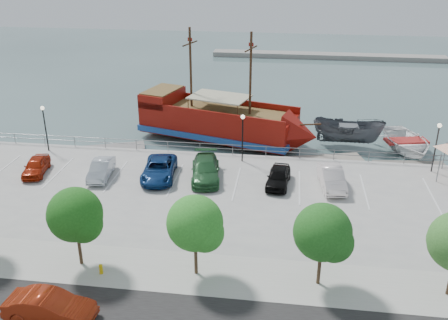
# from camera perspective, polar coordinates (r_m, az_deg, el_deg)

# --- Properties ---
(ground) EXTENTS (160.00, 160.00, 0.00)m
(ground) POSITION_cam_1_polar(r_m,az_deg,el_deg) (38.61, 1.07, -5.35)
(ground) COLOR #385152
(sidewalk) EXTENTS (100.00, 4.00, 0.05)m
(sidewalk) POSITION_cam_1_polar(r_m,az_deg,el_deg) (29.72, -1.25, -12.95)
(sidewalk) COLOR #A8A79F
(sidewalk) RESTS_ON land_slab
(seawall_railing) EXTENTS (50.00, 0.06, 1.00)m
(seawall_railing) POSITION_cam_1_polar(r_m,az_deg,el_deg) (44.94, 2.26, 1.16)
(seawall_railing) COLOR slate
(seawall_railing) RESTS_ON land_slab
(far_shore) EXTENTS (40.00, 3.00, 0.80)m
(far_shore) POSITION_cam_1_polar(r_m,az_deg,el_deg) (90.61, 11.74, 11.57)
(far_shore) COLOR #98958E
(far_shore) RESTS_ON ground
(pirate_ship) EXTENTS (18.87, 9.87, 11.68)m
(pirate_ship) POSITION_cam_1_polar(r_m,az_deg,el_deg) (50.16, 0.68, 4.16)
(pirate_ship) COLOR maroon
(pirate_ship) RESTS_ON ground
(patrol_boat) EXTENTS (7.26, 3.72, 2.68)m
(patrol_boat) POSITION_cam_1_polar(r_m,az_deg,el_deg) (50.64, 13.98, 2.89)
(patrol_boat) COLOR #494C53
(patrol_boat) RESTS_ON ground
(speedboat) EXTENTS (6.96, 8.58, 1.57)m
(speedboat) POSITION_cam_1_polar(r_m,az_deg,el_deg) (51.34, 20.06, 1.74)
(speedboat) COLOR white
(speedboat) RESTS_ON ground
(dock_west) EXTENTS (7.57, 4.50, 0.42)m
(dock_west) POSITION_cam_1_polar(r_m,az_deg,el_deg) (49.70, -13.26, 1.15)
(dock_west) COLOR slate
(dock_west) RESTS_ON ground
(dock_mid) EXTENTS (7.89, 4.17, 0.43)m
(dock_mid) POSITION_cam_1_polar(r_m,az_deg,el_deg) (46.68, 11.08, -0.14)
(dock_mid) COLOR gray
(dock_mid) RESTS_ON ground
(dock_east) EXTENTS (6.52, 2.44, 0.36)m
(dock_east) POSITION_cam_1_polar(r_m,az_deg,el_deg) (47.88, 20.45, -0.68)
(dock_east) COLOR #69645C
(dock_east) RESTS_ON ground
(street_sedan) EXTENTS (4.71, 1.83, 1.53)m
(street_sedan) POSITION_cam_1_polar(r_m,az_deg,el_deg) (27.78, -19.28, -15.60)
(street_sedan) COLOR maroon
(street_sedan) RESTS_ON street
(fire_hydrant) EXTENTS (0.23, 0.23, 0.68)m
(fire_hydrant) POSITION_cam_1_polar(r_m,az_deg,el_deg) (30.42, -13.89, -11.96)
(fire_hydrant) COLOR #D5AD09
(fire_hydrant) RESTS_ON sidewalk
(lamp_post_left) EXTENTS (0.36, 0.36, 4.28)m
(lamp_post_left) POSITION_cam_1_polar(r_m,az_deg,el_deg) (47.94, -19.85, 4.28)
(lamp_post_left) COLOR black
(lamp_post_left) RESTS_ON land_slab
(lamp_post_mid) EXTENTS (0.36, 0.36, 4.28)m
(lamp_post_mid) POSITION_cam_1_polar(r_m,az_deg,el_deg) (42.85, 2.14, 3.48)
(lamp_post_mid) COLOR black
(lamp_post_mid) RESTS_ON land_slab
(lamp_post_right) EXTENTS (0.36, 0.36, 4.28)m
(lamp_post_right) POSITION_cam_1_polar(r_m,az_deg,el_deg) (44.37, 23.18, 2.24)
(lamp_post_right) COLOR black
(lamp_post_right) RESTS_ON land_slab
(tree_c) EXTENTS (3.30, 3.20, 5.00)m
(tree_c) POSITION_cam_1_polar(r_m,az_deg,el_deg) (29.93, -16.44, -6.25)
(tree_c) COLOR #473321
(tree_c) RESTS_ON sidewalk
(tree_d) EXTENTS (3.30, 3.20, 5.00)m
(tree_d) POSITION_cam_1_polar(r_m,az_deg,el_deg) (27.95, -3.07, -7.48)
(tree_d) COLOR #473321
(tree_d) RESTS_ON sidewalk
(tree_e) EXTENTS (3.30, 3.20, 5.00)m
(tree_e) POSITION_cam_1_polar(r_m,az_deg,el_deg) (27.65, 11.49, -8.36)
(tree_e) COLOR #473321
(tree_e) RESTS_ON sidewalk
(parked_car_a) EXTENTS (2.33, 4.23, 1.36)m
(parked_car_a) POSITION_cam_1_polar(r_m,az_deg,el_deg) (44.17, -20.69, -0.64)
(parked_car_a) COLOR #981E08
(parked_car_a) RESTS_ON land_slab
(parked_car_b) EXTENTS (1.92, 4.35, 1.39)m
(parked_car_b) POSITION_cam_1_polar(r_m,az_deg,el_deg) (41.91, -13.87, -1.04)
(parked_car_b) COLOR #ABB2BC
(parked_car_b) RESTS_ON land_slab
(parked_car_c) EXTENTS (3.08, 5.66, 1.51)m
(parked_car_c) POSITION_cam_1_polar(r_m,az_deg,el_deg) (40.90, -7.43, -1.05)
(parked_car_c) COLOR navy
(parked_car_c) RESTS_ON land_slab
(parked_car_d) EXTENTS (3.08, 5.79, 1.60)m
(parked_car_d) POSITION_cam_1_polar(r_m,az_deg,el_deg) (40.43, -2.13, -1.09)
(parked_car_d) COLOR #265A2F
(parked_car_d) RESTS_ON land_slab
(parked_car_e) EXTENTS (2.09, 4.36, 1.44)m
(parked_car_e) POSITION_cam_1_polar(r_m,az_deg,el_deg) (39.60, 6.23, -1.91)
(parked_car_e) COLOR black
(parked_car_e) RESTS_ON land_slab
(parked_car_f) EXTENTS (2.20, 4.89, 1.56)m
(parked_car_f) POSITION_cam_1_polar(r_m,az_deg,el_deg) (39.95, 12.23, -2.01)
(parked_car_f) COLOR white
(parked_car_f) RESTS_ON land_slab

